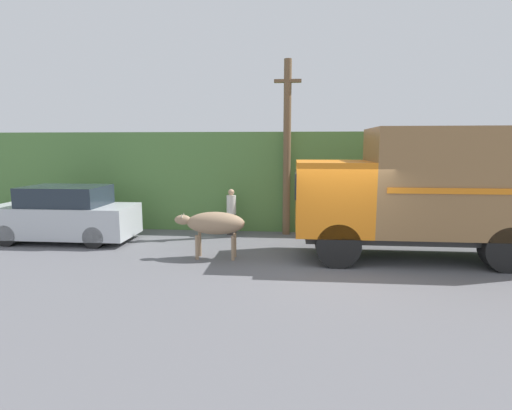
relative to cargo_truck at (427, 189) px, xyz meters
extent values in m
plane|color=slate|center=(-2.36, -0.98, -1.92)|extent=(60.00, 60.00, 0.00)
cube|color=#568442|center=(-2.36, 5.74, -0.15)|extent=(32.00, 5.19, 3.53)
cube|color=#B2BCAD|center=(-7.59, 4.65, -0.70)|extent=(5.23, 2.40, 2.45)
cube|color=#4C4742|center=(-7.59, 4.65, 0.61)|extent=(5.53, 2.70, 0.16)
cube|color=#2D2D2D|center=(-0.21, 0.03, -1.26)|extent=(5.96, 1.77, 0.18)
cube|color=orange|center=(-2.47, 0.03, -0.22)|extent=(1.94, 2.21, 1.90)
cube|color=#232D38|center=(-3.47, 0.03, 0.12)|extent=(0.04, 1.88, 0.66)
cube|color=olive|center=(0.76, 0.03, 0.21)|extent=(4.53, 2.21, 2.77)
cube|color=orange|center=(0.76, -1.09, 0.07)|extent=(4.08, 0.03, 0.14)
cylinder|color=black|center=(-2.38, -0.84, -1.35)|extent=(1.14, 0.49, 1.14)
cylinder|color=black|center=(1.67, -0.84, -1.35)|extent=(1.14, 0.49, 1.14)
ellipsoid|color=#9E7F60|center=(-5.61, -0.38, -0.94)|extent=(1.59, 0.62, 0.62)
ellipsoid|color=#9E7F60|center=(-6.51, -0.38, -0.87)|extent=(0.46, 0.27, 0.27)
cone|color=#B7AD93|center=(-6.51, -0.49, -0.73)|extent=(0.06, 0.06, 0.11)
cone|color=#B7AD93|center=(-6.51, -0.28, -0.73)|extent=(0.06, 0.06, 0.11)
cylinder|color=#9E7F60|center=(-6.10, -0.55, -1.59)|extent=(0.09, 0.09, 0.67)
cylinder|color=#9E7F60|center=(-6.10, -0.21, -1.59)|extent=(0.09, 0.09, 0.67)
cylinder|color=#9E7F60|center=(-5.11, -0.55, -1.59)|extent=(0.09, 0.09, 0.67)
cylinder|color=#9E7F60|center=(-5.11, -0.21, -1.59)|extent=(0.09, 0.09, 0.67)
cube|color=silver|center=(-10.86, 1.14, -1.25)|extent=(4.51, 1.79, 0.98)
cube|color=#232D38|center=(-10.74, 1.14, -0.45)|extent=(2.48, 1.64, 0.62)
cylinder|color=black|center=(-12.25, 0.39, -1.59)|extent=(0.66, 0.29, 0.66)
cylinder|color=black|center=(-9.46, 0.39, -1.59)|extent=(0.66, 0.29, 0.66)
cube|color=#38332D|center=(-5.63, 2.54, -1.55)|extent=(0.29, 0.20, 0.74)
cylinder|color=silver|center=(-5.63, 2.54, -0.86)|extent=(0.35, 0.35, 0.64)
sphere|color=tan|center=(-5.63, 2.54, -0.44)|extent=(0.21, 0.21, 0.21)
cylinder|color=brown|center=(-3.75, 2.81, 1.02)|extent=(0.26, 0.26, 5.87)
cube|color=brown|center=(-3.75, 2.81, 3.25)|extent=(0.90, 0.20, 0.10)
camera|label=1|loc=(-3.55, -10.85, 1.15)|focal=28.00mm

